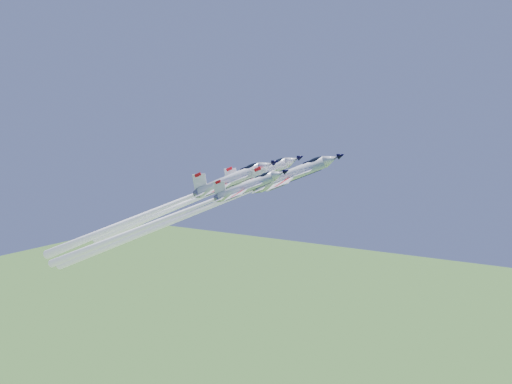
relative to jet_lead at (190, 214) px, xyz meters
The scene contains 4 objects.
jet_lead is the anchor object (origin of this frame).
jet_left 7.18m from the jet_lead, 120.28° to the left, with size 38.85×13.64×33.45m.
jet_right 8.81m from the jet_lead, 84.91° to the right, with size 38.64×13.23×37.05m.
jet_slot 8.14m from the jet_lead, behind, with size 43.33×15.12×38.35m.
Camera 1 is at (52.65, -85.60, 92.38)m, focal length 40.00 mm.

